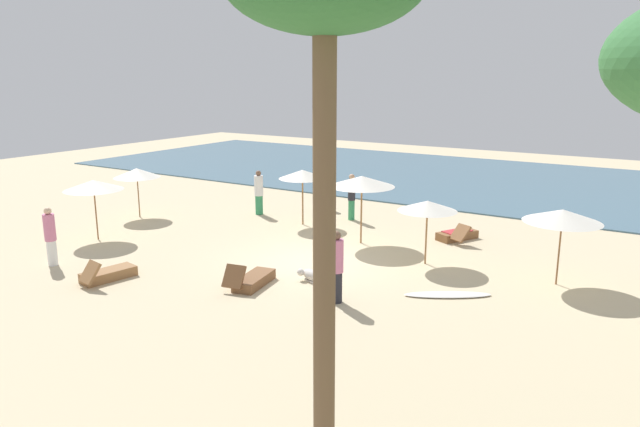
{
  "coord_description": "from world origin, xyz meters",
  "views": [
    {
      "loc": [
        9.57,
        -14.65,
        5.71
      ],
      "look_at": [
        -0.71,
        1.76,
        1.1
      ],
      "focal_mm": 33.16,
      "sensor_mm": 36.0,
      "label": 1
    }
  ],
  "objects_px": {
    "umbrella_3": "(362,181)",
    "person_2": "(352,196)",
    "umbrella_6": "(137,173)",
    "person_1": "(259,192)",
    "umbrella_4": "(302,174)",
    "lounger_0": "(252,280)",
    "dog": "(310,275)",
    "umbrella_0": "(427,206)",
    "lounger_2": "(107,274)",
    "person_3": "(321,187)",
    "umbrella_5": "(563,216)",
    "umbrella_1": "(93,185)",
    "person_4": "(336,267)",
    "person_0": "(50,236)",
    "lounger_1": "(457,235)",
    "surfboard": "(448,295)"
  },
  "relations": [
    {
      "from": "umbrella_6",
      "to": "lounger_0",
      "type": "xyz_separation_m",
      "value": [
        8.91,
        -3.9,
        -1.64
      ]
    },
    {
      "from": "umbrella_3",
      "to": "person_0",
      "type": "distance_m",
      "value": 9.93
    },
    {
      "from": "person_0",
      "to": "dog",
      "type": "height_order",
      "value": "person_0"
    },
    {
      "from": "umbrella_6",
      "to": "person_1",
      "type": "height_order",
      "value": "umbrella_6"
    },
    {
      "from": "umbrella_1",
      "to": "person_4",
      "type": "relative_size",
      "value": 1.13
    },
    {
      "from": "umbrella_1",
      "to": "lounger_0",
      "type": "xyz_separation_m",
      "value": [
        7.55,
        -0.81,
        -1.77
      ]
    },
    {
      "from": "dog",
      "to": "surfboard",
      "type": "bearing_deg",
      "value": 14.61
    },
    {
      "from": "person_3",
      "to": "umbrella_0",
      "type": "bearing_deg",
      "value": -35.81
    },
    {
      "from": "lounger_0",
      "to": "person_4",
      "type": "height_order",
      "value": "person_4"
    },
    {
      "from": "person_0",
      "to": "person_1",
      "type": "distance_m",
      "value": 8.73
    },
    {
      "from": "umbrella_4",
      "to": "lounger_0",
      "type": "relative_size",
      "value": 1.23
    },
    {
      "from": "umbrella_4",
      "to": "lounger_2",
      "type": "distance_m",
      "value": 8.49
    },
    {
      "from": "umbrella_0",
      "to": "dog",
      "type": "xyz_separation_m",
      "value": [
        -2.16,
        -3.19,
        -1.64
      ]
    },
    {
      "from": "umbrella_0",
      "to": "person_1",
      "type": "height_order",
      "value": "umbrella_0"
    },
    {
      "from": "umbrella_3",
      "to": "person_2",
      "type": "xyz_separation_m",
      "value": [
        -1.9,
        2.74,
        -1.2
      ]
    },
    {
      "from": "lounger_2",
      "to": "person_3",
      "type": "bearing_deg",
      "value": 88.84
    },
    {
      "from": "umbrella_5",
      "to": "person_2",
      "type": "xyz_separation_m",
      "value": [
        -8.43,
        3.47,
        -1.0
      ]
    },
    {
      "from": "person_1",
      "to": "person_2",
      "type": "xyz_separation_m",
      "value": [
        3.7,
        1.21,
        0.03
      ]
    },
    {
      "from": "umbrella_4",
      "to": "person_4",
      "type": "xyz_separation_m",
      "value": [
        5.15,
        -6.2,
        -1.01
      ]
    },
    {
      "from": "person_0",
      "to": "person_1",
      "type": "height_order",
      "value": "person_1"
    },
    {
      "from": "person_2",
      "to": "dog",
      "type": "bearing_deg",
      "value": -70.12
    },
    {
      "from": "umbrella_4",
      "to": "lounger_1",
      "type": "height_order",
      "value": "umbrella_4"
    },
    {
      "from": "umbrella_6",
      "to": "person_0",
      "type": "bearing_deg",
      "value": -65.19
    },
    {
      "from": "umbrella_1",
      "to": "lounger_1",
      "type": "distance_m",
      "value": 12.79
    },
    {
      "from": "umbrella_3",
      "to": "umbrella_5",
      "type": "distance_m",
      "value": 6.58
    },
    {
      "from": "lounger_2",
      "to": "person_0",
      "type": "xyz_separation_m",
      "value": [
        -2.49,
        0.01,
        0.75
      ]
    },
    {
      "from": "umbrella_1",
      "to": "lounger_2",
      "type": "bearing_deg",
      "value": -34.88
    },
    {
      "from": "person_3",
      "to": "lounger_1",
      "type": "bearing_deg",
      "value": -15.05
    },
    {
      "from": "umbrella_1",
      "to": "person_4",
      "type": "xyz_separation_m",
      "value": [
        10.1,
        -0.6,
        -0.99
      ]
    },
    {
      "from": "umbrella_3",
      "to": "person_3",
      "type": "height_order",
      "value": "umbrella_3"
    },
    {
      "from": "umbrella_0",
      "to": "lounger_0",
      "type": "relative_size",
      "value": 1.14
    },
    {
      "from": "person_0",
      "to": "person_4",
      "type": "height_order",
      "value": "person_4"
    },
    {
      "from": "dog",
      "to": "umbrella_6",
      "type": "bearing_deg",
      "value": 164.83
    },
    {
      "from": "umbrella_0",
      "to": "umbrella_4",
      "type": "relative_size",
      "value": 0.93
    },
    {
      "from": "umbrella_4",
      "to": "umbrella_5",
      "type": "height_order",
      "value": "umbrella_4"
    },
    {
      "from": "umbrella_6",
      "to": "person_1",
      "type": "relative_size",
      "value": 1.09
    },
    {
      "from": "lounger_0",
      "to": "surfboard",
      "type": "relative_size",
      "value": 0.79
    },
    {
      "from": "lounger_2",
      "to": "person_2",
      "type": "bearing_deg",
      "value": 76.2
    },
    {
      "from": "umbrella_0",
      "to": "umbrella_1",
      "type": "relative_size",
      "value": 0.93
    },
    {
      "from": "person_2",
      "to": "person_4",
      "type": "height_order",
      "value": "person_4"
    },
    {
      "from": "umbrella_6",
      "to": "person_2",
      "type": "bearing_deg",
      "value": 28.84
    },
    {
      "from": "person_1",
      "to": "umbrella_0",
      "type": "bearing_deg",
      "value": -16.54
    },
    {
      "from": "umbrella_3",
      "to": "person_4",
      "type": "distance_m",
      "value": 5.63
    },
    {
      "from": "umbrella_6",
      "to": "person_1",
      "type": "xyz_separation_m",
      "value": [
        3.85,
        2.95,
        -0.89
      ]
    },
    {
      "from": "umbrella_0",
      "to": "umbrella_3",
      "type": "height_order",
      "value": "umbrella_3"
    },
    {
      "from": "umbrella_0",
      "to": "surfboard",
      "type": "height_order",
      "value": "umbrella_0"
    },
    {
      "from": "umbrella_3",
      "to": "umbrella_0",
      "type": "bearing_deg",
      "value": -19.06
    },
    {
      "from": "person_2",
      "to": "person_3",
      "type": "relative_size",
      "value": 1.03
    },
    {
      "from": "umbrella_0",
      "to": "person_0",
      "type": "bearing_deg",
      "value": -147.16
    },
    {
      "from": "umbrella_3",
      "to": "lounger_2",
      "type": "bearing_deg",
      "value": -121.22
    }
  ]
}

